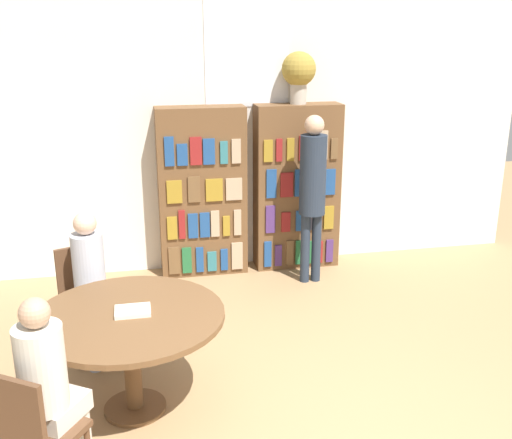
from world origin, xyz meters
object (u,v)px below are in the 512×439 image
object	(u,v)px
seated_reader_left	(92,280)
flower_vase	(299,72)
bookshelf_left	(202,192)
reading_table	(130,329)
bookshelf_right	(297,187)
chair_left_side	(87,295)
librarian_standing	(313,183)
chair_near_camera	(30,432)
seated_reader_right	(49,383)

from	to	relation	value
seated_reader_left	flower_vase	bearing A→B (deg)	-162.19
bookshelf_left	reading_table	bearing A→B (deg)	-107.89
bookshelf_right	chair_left_side	size ratio (longest dim) A/B	2.02
bookshelf_right	librarian_standing	size ratio (longest dim) A/B	1.03
chair_near_camera	reading_table	bearing A→B (deg)	90.00
librarian_standing	chair_left_side	bearing A→B (deg)	-155.11
chair_left_side	bookshelf_left	bearing A→B (deg)	-147.68
chair_left_side	librarian_standing	size ratio (longest dim) A/B	0.51
flower_vase	seated_reader_right	bearing A→B (deg)	-126.04
reading_table	librarian_standing	world-z (taller)	librarian_standing
bookshelf_left	seated_reader_right	distance (m)	3.38
flower_vase	seated_reader_right	xyz separation A→B (m)	(-2.29, -3.15, -1.45)
flower_vase	seated_reader_left	distance (m)	3.10
chair_near_camera	librarian_standing	xyz separation A→B (m)	(2.42, 2.79, 0.57)
reading_table	seated_reader_right	size ratio (longest dim) A/B	1.05
chair_near_camera	seated_reader_left	world-z (taller)	seated_reader_left
bookshelf_left	chair_left_side	bearing A→B (deg)	-126.77
bookshelf_left	seated_reader_right	size ratio (longest dim) A/B	1.47
bookshelf_right	seated_reader_left	xyz separation A→B (m)	(-2.14, -1.71, -0.20)
flower_vase	librarian_standing	xyz separation A→B (m)	(0.03, -0.51, -1.08)
bookshelf_right	librarian_standing	distance (m)	0.53
reading_table	flower_vase	bearing A→B (deg)	53.18
bookshelf_right	reading_table	bearing A→B (deg)	-126.94
flower_vase	chair_left_side	size ratio (longest dim) A/B	0.60
seated_reader_right	chair_left_side	bearing A→B (deg)	119.92
chair_near_camera	seated_reader_right	world-z (taller)	seated_reader_right
flower_vase	librarian_standing	bearing A→B (deg)	-86.35
chair_near_camera	chair_left_side	size ratio (longest dim) A/B	1.00
chair_near_camera	bookshelf_left	bearing A→B (deg)	101.01
seated_reader_right	chair_near_camera	bearing A→B (deg)	-90.00
chair_near_camera	seated_reader_left	distance (m)	1.62
chair_near_camera	seated_reader_right	xyz separation A→B (m)	(0.10, 0.15, 0.20)
seated_reader_left	bookshelf_right	bearing A→B (deg)	-162.32
librarian_standing	bookshelf_left	bearing A→B (deg)	155.21
chair_near_camera	librarian_standing	bearing A→B (deg)	82.17
bookshelf_left	bookshelf_right	world-z (taller)	same
bookshelf_right	seated_reader_right	bearing A→B (deg)	-126.13
bookshelf_left	chair_left_side	size ratio (longest dim) A/B	2.02
bookshelf_left	chair_left_side	xyz separation A→B (m)	(-1.15, -1.54, -0.40)
seated_reader_left	chair_left_side	bearing A→B (deg)	-90.00
librarian_standing	seated_reader_right	bearing A→B (deg)	-131.32
chair_left_side	librarian_standing	distance (m)	2.53
reading_table	seated_reader_left	world-z (taller)	seated_reader_left
seated_reader_right	librarian_standing	bearing A→B (deg)	81.77
bookshelf_left	flower_vase	bearing A→B (deg)	0.26
reading_table	chair_near_camera	world-z (taller)	chair_near_camera
reading_table	chair_near_camera	bearing A→B (deg)	-123.09
reading_table	seated_reader_left	xyz separation A→B (m)	(-0.29, 0.76, 0.07)
reading_table	seated_reader_right	xyz separation A→B (m)	(-0.44, -0.68, 0.07)
reading_table	seated_reader_left	size ratio (longest dim) A/B	1.04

